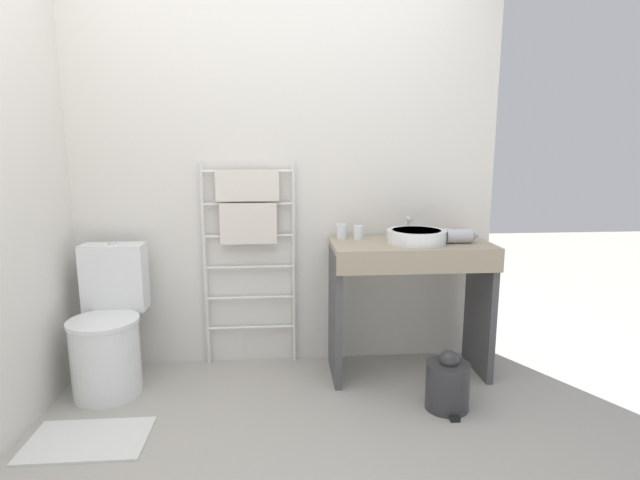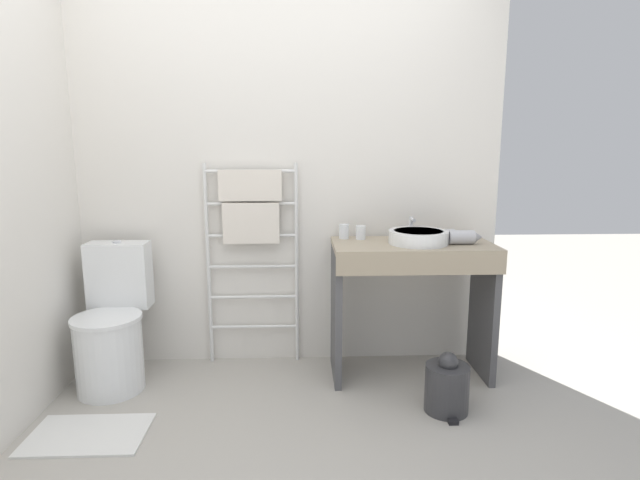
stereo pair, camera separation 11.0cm
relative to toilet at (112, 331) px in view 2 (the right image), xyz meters
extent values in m
cube|color=silver|center=(0.98, 0.40, 0.89)|extent=(2.76, 0.12, 2.44)
cube|color=silver|center=(-0.34, -0.34, 0.89)|extent=(0.12, 2.03, 2.44)
cylinder|color=white|center=(0.00, -0.07, -0.12)|extent=(0.37, 0.37, 0.42)
cylinder|color=white|center=(0.00, -0.07, 0.10)|extent=(0.39, 0.39, 0.02)
cube|color=white|center=(0.00, 0.18, 0.29)|extent=(0.36, 0.16, 0.40)
cylinder|color=silver|center=(0.00, 0.18, 0.50)|extent=(0.05, 0.05, 0.01)
cylinder|color=silver|center=(0.51, 0.31, 0.31)|extent=(0.02, 0.02, 1.29)
cylinder|color=silver|center=(1.07, 0.31, 0.31)|extent=(0.02, 0.02, 1.29)
cylinder|color=silver|center=(0.79, 0.31, -0.10)|extent=(0.56, 0.02, 0.02)
cylinder|color=silver|center=(0.79, 0.31, 0.10)|extent=(0.56, 0.02, 0.02)
cylinder|color=silver|center=(0.79, 0.31, 0.30)|extent=(0.56, 0.02, 0.02)
cylinder|color=silver|center=(0.79, 0.31, 0.50)|extent=(0.56, 0.02, 0.02)
cylinder|color=silver|center=(0.79, 0.31, 0.71)|extent=(0.56, 0.02, 0.02)
cylinder|color=silver|center=(0.79, 0.31, 0.91)|extent=(0.56, 0.02, 0.02)
cube|color=silver|center=(0.79, 0.28, 0.82)|extent=(0.39, 0.04, 0.19)
cube|color=silver|center=(0.79, 0.28, 0.59)|extent=(0.35, 0.04, 0.26)
cube|color=gray|center=(1.76, 0.07, 0.48)|extent=(0.94, 0.48, 0.03)
cube|color=gray|center=(1.76, -0.16, 0.41)|extent=(0.94, 0.02, 0.10)
cube|color=#4C4C4F|center=(1.31, 0.07, 0.06)|extent=(0.04, 0.41, 0.79)
cube|color=#4C4C4F|center=(2.22, 0.07, 0.06)|extent=(0.04, 0.41, 0.79)
cylinder|color=white|center=(1.79, 0.05, 0.53)|extent=(0.35, 0.35, 0.08)
cylinder|color=silver|center=(1.79, 0.05, 0.57)|extent=(0.28, 0.28, 0.01)
cylinder|color=silver|center=(1.79, 0.25, 0.56)|extent=(0.02, 0.02, 0.13)
cylinder|color=silver|center=(1.79, 0.21, 0.62)|extent=(0.02, 0.09, 0.02)
cylinder|color=white|center=(1.37, 0.23, 0.54)|extent=(0.06, 0.06, 0.09)
cylinder|color=white|center=(1.47, 0.20, 0.54)|extent=(0.06, 0.06, 0.08)
cylinder|color=#B7B7BC|center=(2.04, 0.02, 0.54)|extent=(0.15, 0.08, 0.08)
cone|color=#9C9CA0|center=(2.14, 0.02, 0.54)|extent=(0.05, 0.07, 0.07)
cube|color=#B7B7BC|center=(2.00, 0.10, 0.54)|extent=(0.05, 0.08, 0.06)
cylinder|color=#333335|center=(1.87, -0.37, -0.21)|extent=(0.23, 0.23, 0.26)
sphere|color=#333335|center=(1.87, -0.37, -0.06)|extent=(0.10, 0.10, 0.10)
cube|color=black|center=(1.87, -0.51, -0.32)|extent=(0.05, 0.04, 0.02)
cube|color=silver|center=(0.06, -0.54, -0.33)|extent=(0.56, 0.36, 0.01)
camera|label=1|loc=(0.99, -2.79, 1.05)|focal=28.00mm
camera|label=2|loc=(1.10, -2.80, 1.05)|focal=28.00mm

